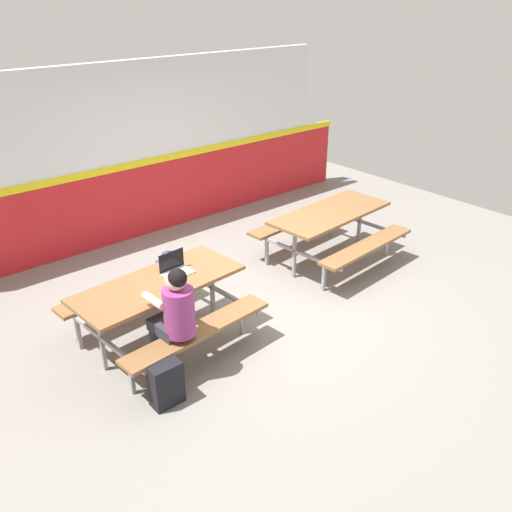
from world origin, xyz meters
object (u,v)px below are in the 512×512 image
at_px(student_nearer, 174,313).
at_px(backpack_dark, 166,384).
at_px(tote_bag_bright, 171,270).
at_px(picnic_table_right, 330,223).
at_px(laptop_silver, 176,269).
at_px(picnic_table_left, 160,295).

height_order(student_nearer, backpack_dark, student_nearer).
bearing_deg(student_nearer, tote_bag_bright, 59.86).
distance_m(picnic_table_right, tote_bag_bright, 2.27).
relative_size(picnic_table_right, laptop_silver, 5.52).
height_order(picnic_table_right, student_nearer, student_nearer).
relative_size(picnic_table_left, laptop_silver, 5.52).
bearing_deg(student_nearer, picnic_table_right, 14.23).
relative_size(picnic_table_right, student_nearer, 1.53).
relative_size(picnic_table_right, tote_bag_bright, 4.31).
bearing_deg(backpack_dark, picnic_table_left, 60.26).
relative_size(picnic_table_left, picnic_table_right, 1.00).
bearing_deg(picnic_table_left, picnic_table_right, 3.86).
height_order(laptop_silver, tote_bag_bright, laptop_silver).
xyz_separation_m(laptop_silver, tote_bag_bright, (0.52, 0.99, -0.59)).
distance_m(picnic_table_left, tote_bag_bright, 1.36).
xyz_separation_m(picnic_table_left, tote_bag_bright, (0.77, 1.05, -0.38)).
height_order(picnic_table_right, laptop_silver, laptop_silver).
bearing_deg(picnic_table_right, picnic_table_left, -176.14).
height_order(student_nearer, laptop_silver, student_nearer).
distance_m(backpack_dark, tote_bag_bright, 2.31).
relative_size(picnic_table_left, backpack_dark, 4.21).
bearing_deg(tote_bag_bright, student_nearer, -120.14).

